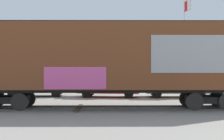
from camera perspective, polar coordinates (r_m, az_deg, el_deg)
ground_plane at (r=15.96m, az=3.80°, el=-7.54°), size 260.00×260.00×0.00m
track at (r=15.95m, az=1.82°, el=-7.40°), size 60.02×3.38×0.08m
freight_car at (r=15.78m, az=-0.89°, el=2.37°), size 17.13×3.33×4.76m
flagpole at (r=28.63m, az=14.20°, el=7.57°), size 0.29×1.67×8.66m
hillside at (r=75.94m, az=1.62°, el=2.22°), size 115.53×30.21×12.93m
parked_car_black at (r=22.99m, az=-14.63°, el=-2.90°), size 4.76×2.12×1.67m
parked_car_red at (r=21.73m, az=-0.75°, el=-3.27°), size 4.65×2.24×1.54m
parked_car_tan at (r=22.16m, az=12.33°, el=-2.90°), size 4.56×1.95×1.81m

